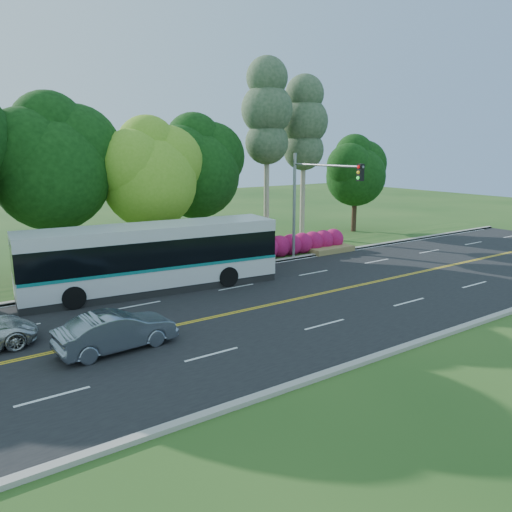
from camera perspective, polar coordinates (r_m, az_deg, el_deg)
ground at (r=24.38m, az=3.16°, el=-5.29°), size 120.00×120.00×0.00m
road at (r=24.38m, az=3.16°, el=-5.27°), size 60.00×14.00×0.02m
curb_north at (r=30.10m, az=-5.21°, el=-1.75°), size 60.00×0.30×0.15m
curb_south at (r=19.56m, az=16.31°, el=-10.10°), size 60.00×0.30×0.15m
grass_verge at (r=31.69m, az=-6.86°, el=-1.11°), size 60.00×4.00×0.10m
lane_markings at (r=24.32m, az=2.98°, el=-5.28°), size 57.60×13.82×0.00m
tree_row at (r=31.80m, az=-18.28°, el=10.57°), size 44.70×9.10×13.84m
bougainvillea_hedge at (r=34.73m, az=4.30°, el=1.25°), size 9.50×2.25×1.50m
traffic_signal at (r=31.66m, az=6.58°, el=7.36°), size 0.42×6.10×7.00m
transit_bus at (r=26.46m, az=-11.74°, el=-0.25°), size 13.40×4.19×3.45m
sedan at (r=19.31m, az=-15.67°, el=-8.24°), size 4.47×1.81×1.44m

